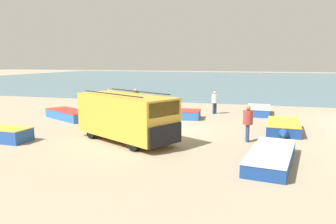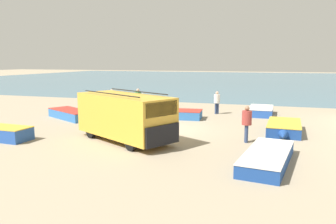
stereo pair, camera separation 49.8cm
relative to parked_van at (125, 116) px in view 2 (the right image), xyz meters
The scene contains 12 objects.
ground_plane 3.55m from the parked_van, 70.47° to the left, with size 200.00×200.00×0.00m, color gray.
sea_water 55.16m from the parked_van, 88.85° to the left, with size 120.00×80.00×0.01m, color #477084.
parked_van is the anchor object (origin of this frame).
fishing_rowboat_0 7.89m from the parked_van, 143.62° to the left, with size 4.59×3.13×0.59m.
fishing_rowboat_1 6.97m from the parked_van, 13.00° to the right, with size 2.09×5.30×0.51m.
fishing_rowboat_2 6.83m from the parked_van, 89.36° to the left, with size 5.11×1.96×0.58m.
fishing_rowboat_4 8.63m from the parked_van, 29.71° to the left, with size 1.86×4.28×0.56m.
fishing_rowboat_5 11.86m from the parked_van, 59.36° to the left, with size 1.70×3.86×0.57m.
fisherman_0 5.86m from the parked_van, 14.96° to the left, with size 0.46×0.46×1.77m.
fisherman_1 9.91m from the parked_van, 72.89° to the left, with size 0.44×0.44×1.66m.
fisherman_2 8.81m from the parked_van, 108.92° to the left, with size 0.47×0.47×1.81m.
fisherman_3 10.29m from the parked_van, 121.08° to the left, with size 0.43×0.43×1.65m.
Camera 2 is at (5.67, -17.38, 3.91)m, focal length 35.00 mm.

